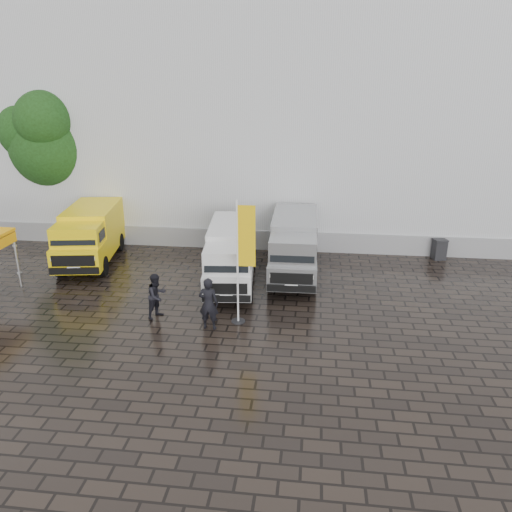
{
  "coord_description": "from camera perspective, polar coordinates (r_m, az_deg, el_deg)",
  "views": [
    {
      "loc": [
        2.41,
        -16.15,
        8.36
      ],
      "look_at": [
        0.21,
        2.2,
        1.7
      ],
      "focal_mm": 35.0,
      "sensor_mm": 36.0,
      "label": 1
    }
  ],
  "objects": [
    {
      "name": "exhibition_hall",
      "position": [
        32.24,
        6.33,
        15.49
      ],
      "size": [
        44.0,
        16.0,
        12.0
      ],
      "primitive_type": "cube",
      "color": "silver",
      "rests_on": "ground"
    },
    {
      "name": "van_white",
      "position": [
        21.08,
        -2.85,
        -0.03
      ],
      "size": [
        2.41,
        5.77,
        2.43
      ],
      "primitive_type": null,
      "rotation": [
        0.0,
        0.0,
        0.1
      ],
      "color": "silver",
      "rests_on": "ground"
    },
    {
      "name": "flagpole",
      "position": [
        17.21,
        -1.55,
        -0.15
      ],
      "size": [
        0.88,
        0.5,
        4.52
      ],
      "color": "black",
      "rests_on": "ground"
    },
    {
      "name": "van_silver",
      "position": [
        22.04,
        4.36,
        0.98
      ],
      "size": [
        2.06,
        5.9,
        2.54
      ],
      "primitive_type": null,
      "rotation": [
        0.0,
        0.0,
        0.02
      ],
      "color": "#9C9EA0",
      "rests_on": "ground"
    },
    {
      "name": "tree",
      "position": [
        29.26,
        -22.26,
        12.14
      ],
      "size": [
        4.5,
        4.5,
        8.08
      ],
      "color": "black",
      "rests_on": "ground"
    },
    {
      "name": "hall_plinth",
      "position": [
        25.35,
        5.59,
        1.64
      ],
      "size": [
        44.0,
        0.15,
        1.0
      ],
      "primitive_type": "cube",
      "color": "gray",
      "rests_on": "ground"
    },
    {
      "name": "person_tent",
      "position": [
        18.56,
        -11.26,
        -4.47
      ],
      "size": [
        0.96,
        1.03,
        1.69
      ],
      "primitive_type": "imported",
      "rotation": [
        0.0,
        0.0,
        1.07
      ],
      "color": "black",
      "rests_on": "ground"
    },
    {
      "name": "wheelie_bin",
      "position": [
        25.71,
        20.2,
        0.74
      ],
      "size": [
        0.72,
        0.72,
        1.0
      ],
      "primitive_type": "cube",
      "rotation": [
        0.0,
        0.0,
        0.21
      ],
      "color": "black",
      "rests_on": "ground"
    },
    {
      "name": "person_front",
      "position": [
        17.43,
        -5.44,
        -5.45
      ],
      "size": [
        0.72,
        0.49,
        1.9
      ],
      "primitive_type": "imported",
      "rotation": [
        0.0,
        0.0,
        3.09
      ],
      "color": "black",
      "rests_on": "ground"
    },
    {
      "name": "ground",
      "position": [
        18.34,
        -1.48,
        -7.31
      ],
      "size": [
        120.0,
        120.0,
        0.0
      ],
      "primitive_type": "plane",
      "color": "black",
      "rests_on": "ground"
    },
    {
      "name": "van_yellow",
      "position": [
        24.75,
        -18.43,
        2.11
      ],
      "size": [
        3.0,
        5.78,
        2.54
      ],
      "primitive_type": null,
      "rotation": [
        0.0,
        0.0,
        0.17
      ],
      "color": "yellow",
      "rests_on": "ground"
    }
  ]
}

